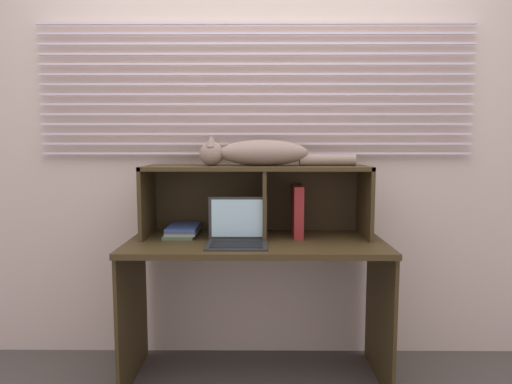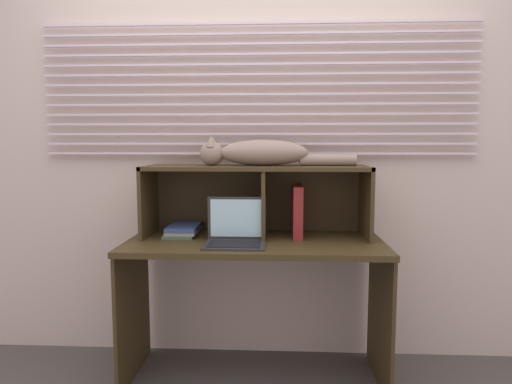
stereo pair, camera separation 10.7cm
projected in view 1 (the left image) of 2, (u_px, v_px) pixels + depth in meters
back_panel_with_blinds at (256, 146)px, 2.62m from camera, size 4.40×0.08×2.50m
desk at (256, 269)px, 2.35m from camera, size 1.35×0.60×0.76m
hutch_shelf_unit at (257, 186)px, 2.45m from camera, size 1.22×0.34×0.39m
cat at (259, 153)px, 2.41m from camera, size 0.85×0.18×0.16m
laptop at (237, 234)px, 2.24m from camera, size 0.30×0.23×0.23m
binder_upright at (297, 211)px, 2.44m from camera, size 0.05×0.24×0.28m
book_stack at (183, 231)px, 2.45m from camera, size 0.18×0.26×0.06m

